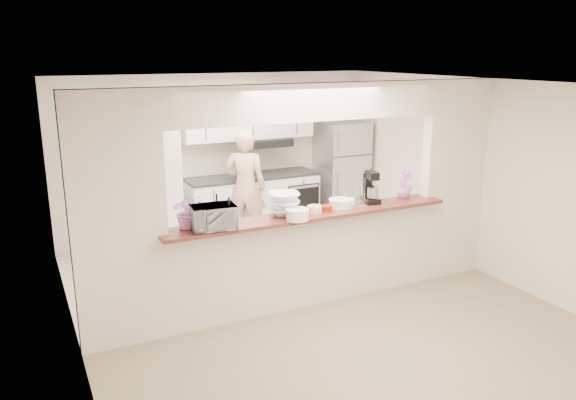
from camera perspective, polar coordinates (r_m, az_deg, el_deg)
floor at (r=6.61m, az=2.09°, el=-10.38°), size 6.00×6.00×0.00m
tile_overlay at (r=7.90m, az=-3.29°, el=-6.03°), size 5.00×2.90×0.01m
partition at (r=6.13m, az=2.22°, el=2.26°), size 5.00×0.15×2.50m
bar_counter at (r=6.38m, az=2.16°, el=-5.71°), size 3.40×0.38×1.09m
kitchen_cabinets at (r=8.61m, az=-7.60°, el=2.37°), size 3.15×0.62×2.25m
refrigerator at (r=9.51m, az=5.43°, el=2.85°), size 0.75×0.70×1.70m
flower_left at (r=5.72m, az=-10.17°, el=-1.11°), size 0.33×0.29×0.35m
wine_bottle_a at (r=5.84m, az=-7.22°, el=-1.19°), size 0.06×0.06×0.32m
wine_bottle_b at (r=5.66m, az=-6.01°, el=-1.65°), size 0.06×0.06×0.32m
toaster_oven at (r=5.66m, az=-7.60°, el=-1.75°), size 0.47×0.34×0.25m
serving_bowls at (r=6.08m, az=-0.41°, el=-0.43°), size 0.41×0.41×0.25m
plate_stack_a at (r=5.93m, az=0.94°, el=-1.47°), size 0.25×0.25×0.12m
plate_stack_b at (r=6.44m, az=5.35°, el=-0.32°), size 0.27×0.27×0.09m
red_bowl at (r=6.29m, az=3.92°, el=-0.83°), size 0.13×0.13×0.06m
tan_bowl at (r=6.21m, az=2.73°, el=-0.94°), size 0.16×0.16×0.08m
utensil_caddy at (r=6.55m, az=6.73°, el=0.30°), size 0.27×0.22×0.22m
stand_mixer at (r=6.67m, az=8.40°, el=1.18°), size 0.21×0.28×0.38m
flower_right at (r=6.93m, az=11.70°, el=1.63°), size 0.20×0.20×0.35m
person at (r=8.37m, az=-4.36°, el=1.28°), size 0.75×0.69×1.72m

